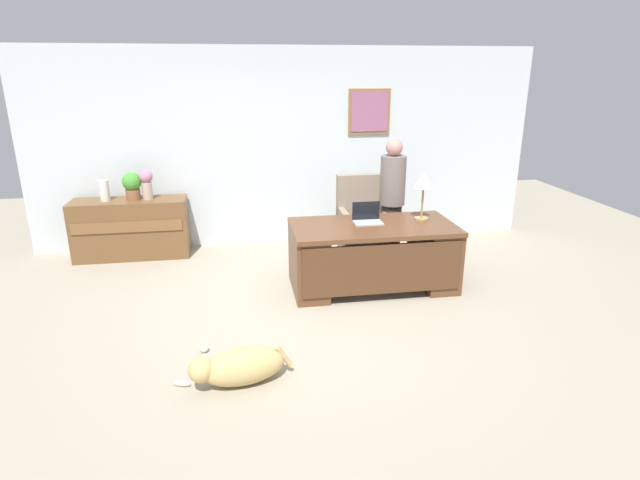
{
  "coord_description": "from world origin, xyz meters",
  "views": [
    {
      "loc": [
        -0.73,
        -4.59,
        2.41
      ],
      "look_at": [
        0.08,
        0.3,
        0.75
      ],
      "focal_mm": 28.9,
      "sensor_mm": 36.0,
      "label": 1
    }
  ],
  "objects_px": {
    "desk": "(373,254)",
    "armchair": "(361,222)",
    "dog_lying": "(239,367)",
    "dog_toy_ball": "(204,348)",
    "desk_lamp": "(424,183)",
    "dog_toy_bone": "(182,383)",
    "laptop": "(367,217)",
    "credenza": "(131,228)",
    "person_standing": "(392,200)",
    "vase_empty": "(104,190)",
    "potted_plant": "(132,185)",
    "vase_with_flowers": "(146,183)"
  },
  "relations": [
    {
      "from": "dog_toy_ball",
      "to": "dog_lying",
      "type": "bearing_deg",
      "value": -60.27
    },
    {
      "from": "dog_toy_ball",
      "to": "vase_empty",
      "type": "bearing_deg",
      "value": 116.19
    },
    {
      "from": "credenza",
      "to": "desk_lamp",
      "type": "height_order",
      "value": "desk_lamp"
    },
    {
      "from": "dog_lying",
      "to": "desk_lamp",
      "type": "xyz_separation_m",
      "value": [
        2.15,
        1.84,
        1.02
      ]
    },
    {
      "from": "desk",
      "to": "dog_toy_ball",
      "type": "bearing_deg",
      "value": -148.01
    },
    {
      "from": "credenza",
      "to": "dog_lying",
      "type": "distance_m",
      "value": 3.5
    },
    {
      "from": "dog_lying",
      "to": "potted_plant",
      "type": "height_order",
      "value": "potted_plant"
    },
    {
      "from": "credenza",
      "to": "laptop",
      "type": "height_order",
      "value": "laptop"
    },
    {
      "from": "armchair",
      "to": "potted_plant",
      "type": "distance_m",
      "value": 3.02
    },
    {
      "from": "armchair",
      "to": "dog_toy_ball",
      "type": "bearing_deg",
      "value": -132.43
    },
    {
      "from": "laptop",
      "to": "desk_lamp",
      "type": "bearing_deg",
      "value": -0.43
    },
    {
      "from": "person_standing",
      "to": "dog_toy_bone",
      "type": "distance_m",
      "value": 3.57
    },
    {
      "from": "dog_lying",
      "to": "dog_toy_ball",
      "type": "bearing_deg",
      "value": 119.73
    },
    {
      "from": "armchair",
      "to": "dog_toy_bone",
      "type": "height_order",
      "value": "armchair"
    },
    {
      "from": "dog_toy_bone",
      "to": "potted_plant",
      "type": "bearing_deg",
      "value": 104.45
    },
    {
      "from": "desk",
      "to": "laptop",
      "type": "height_order",
      "value": "laptop"
    },
    {
      "from": "potted_plant",
      "to": "dog_toy_ball",
      "type": "distance_m",
      "value": 3.01
    },
    {
      "from": "person_standing",
      "to": "vase_empty",
      "type": "xyz_separation_m",
      "value": [
        -3.62,
        0.71,
        0.1
      ]
    },
    {
      "from": "armchair",
      "to": "laptop",
      "type": "relative_size",
      "value": 3.42
    },
    {
      "from": "desk",
      "to": "dog_toy_ball",
      "type": "height_order",
      "value": "desk"
    },
    {
      "from": "dog_lying",
      "to": "laptop",
      "type": "height_order",
      "value": "laptop"
    },
    {
      "from": "dog_lying",
      "to": "dog_toy_ball",
      "type": "distance_m",
      "value": 0.63
    },
    {
      "from": "desk_lamp",
      "to": "dog_toy_ball",
      "type": "height_order",
      "value": "desk_lamp"
    },
    {
      "from": "laptop",
      "to": "dog_toy_ball",
      "type": "distance_m",
      "value": 2.35
    },
    {
      "from": "dog_lying",
      "to": "dog_toy_bone",
      "type": "distance_m",
      "value": 0.48
    },
    {
      "from": "desk",
      "to": "dog_lying",
      "type": "height_order",
      "value": "desk"
    },
    {
      "from": "desk_lamp",
      "to": "dog_toy_bone",
      "type": "relative_size",
      "value": 3.83
    },
    {
      "from": "desk",
      "to": "credenza",
      "type": "height_order",
      "value": "credenza"
    },
    {
      "from": "dog_toy_bone",
      "to": "vase_empty",
      "type": "bearing_deg",
      "value": 110.16
    },
    {
      "from": "desk_lamp",
      "to": "credenza",
      "type": "bearing_deg",
      "value": 158.43
    },
    {
      "from": "laptop",
      "to": "dog_lying",
      "type": "bearing_deg",
      "value": -129.1
    },
    {
      "from": "desk",
      "to": "armchair",
      "type": "distance_m",
      "value": 0.99
    },
    {
      "from": "armchair",
      "to": "desk_lamp",
      "type": "distance_m",
      "value": 1.19
    },
    {
      "from": "laptop",
      "to": "dog_toy_bone",
      "type": "relative_size",
      "value": 2.2
    },
    {
      "from": "laptop",
      "to": "vase_empty",
      "type": "relative_size",
      "value": 1.18
    },
    {
      "from": "desk",
      "to": "person_standing",
      "type": "xyz_separation_m",
      "value": [
        0.45,
        0.82,
        0.41
      ]
    },
    {
      "from": "laptop",
      "to": "potted_plant",
      "type": "distance_m",
      "value": 3.11
    },
    {
      "from": "credenza",
      "to": "dog_toy_bone",
      "type": "xyz_separation_m",
      "value": [
        0.89,
        -3.18,
        -0.36
      ]
    },
    {
      "from": "dog_lying",
      "to": "person_standing",
      "type": "bearing_deg",
      "value": 51.55
    },
    {
      "from": "laptop",
      "to": "dog_toy_bone",
      "type": "bearing_deg",
      "value": -137.32
    },
    {
      "from": "vase_with_flowers",
      "to": "dog_lying",
      "type": "bearing_deg",
      "value": -71.18
    },
    {
      "from": "laptop",
      "to": "vase_empty",
      "type": "distance_m",
      "value": 3.42
    },
    {
      "from": "laptop",
      "to": "dog_toy_bone",
      "type": "distance_m",
      "value": 2.77
    },
    {
      "from": "dog_lying",
      "to": "dog_toy_ball",
      "type": "relative_size",
      "value": 10.1
    },
    {
      "from": "dog_toy_bone",
      "to": "desk_lamp",
      "type": "bearing_deg",
      "value": 34.66
    },
    {
      "from": "vase_empty",
      "to": "laptop",
      "type": "bearing_deg",
      "value": -23.8
    },
    {
      "from": "desk_lamp",
      "to": "dog_toy_bone",
      "type": "bearing_deg",
      "value": -145.34
    },
    {
      "from": "armchair",
      "to": "person_standing",
      "type": "bearing_deg",
      "value": -25.29
    },
    {
      "from": "person_standing",
      "to": "potted_plant",
      "type": "xyz_separation_m",
      "value": [
        -3.27,
        0.71,
        0.16
      ]
    },
    {
      "from": "armchair",
      "to": "dog_toy_bone",
      "type": "xyz_separation_m",
      "value": [
        -2.11,
        -2.64,
        -0.46
      ]
    }
  ]
}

